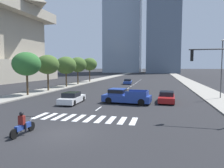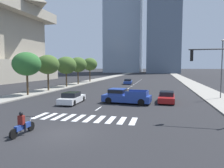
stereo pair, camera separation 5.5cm
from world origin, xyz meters
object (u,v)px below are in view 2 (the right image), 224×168
at_px(motorcycle_lead, 22,126).
at_px(street_tree_fourth, 78,65).
at_px(street_tree_nearest, 27,64).
at_px(street_tree_second, 48,65).
at_px(sedan_blue_2, 128,82).
at_px(street_tree_third, 66,65).
at_px(street_tree_fifth, 90,64).
at_px(sedan_red_0, 167,97).
at_px(sedan_white_1, 72,98).
at_px(street_lamp_east, 222,64).
at_px(pickup_truck, 124,96).

relative_size(motorcycle_lead, street_tree_fourth, 0.36).
bearing_deg(street_tree_nearest, street_tree_second, 90.00).
distance_m(sedan_blue_2, street_tree_third, 15.88).
distance_m(street_tree_third, street_tree_fifth, 14.46).
relative_size(motorcycle_lead, sedan_red_0, 0.49).
xyz_separation_m(motorcycle_lead, sedan_white_1, (-1.61, 10.99, 0.02)).
relative_size(sedan_white_1, sedan_blue_2, 0.94).
height_order(street_lamp_east, street_tree_fifth, street_lamp_east).
relative_size(sedan_red_0, sedan_blue_2, 0.93).
bearing_deg(sedan_white_1, street_tree_fourth, 18.49).
bearing_deg(street_tree_nearest, sedan_blue_2, 64.78).
bearing_deg(motorcycle_lead, sedan_red_0, -30.87).
bearing_deg(motorcycle_lead, street_tree_fourth, 18.46).
distance_m(sedan_blue_2, street_tree_fourth, 12.63).
bearing_deg(pickup_truck, street_tree_fourth, -50.68).
xyz_separation_m(sedan_blue_2, street_tree_nearest, (-11.04, -23.44, 4.03)).
relative_size(pickup_truck, sedan_red_0, 1.24).
relative_size(street_tree_second, street_tree_fourth, 0.97).
bearing_deg(sedan_red_0, pickup_truck, -65.92).
relative_size(sedan_blue_2, street_lamp_east, 0.65).
bearing_deg(sedan_red_0, motorcycle_lead, -29.72).
distance_m(pickup_truck, street_tree_fifth, 33.60).
relative_size(sedan_red_0, street_tree_third, 0.74).
height_order(street_tree_nearest, street_tree_fifth, street_tree_fifth).
height_order(street_tree_third, street_tree_fourth, street_tree_fourth).
bearing_deg(sedan_white_1, street_tree_second, 39.25).
distance_m(sedan_white_1, street_tree_fourth, 25.00).
bearing_deg(street_lamp_east, street_tree_nearest, -173.08).
height_order(sedan_white_1, street_tree_fourth, street_tree_fourth).
xyz_separation_m(sedan_red_0, street_tree_fifth, (-19.43, 28.09, 4.27)).
height_order(sedan_white_1, sedan_blue_2, sedan_white_1).
bearing_deg(street_tree_fourth, sedan_white_1, -69.16).
distance_m(street_tree_nearest, street_tree_third, 12.72).
height_order(street_tree_nearest, street_tree_third, street_tree_nearest).
xyz_separation_m(street_tree_nearest, street_tree_fourth, (0.00, 18.87, 0.05)).
relative_size(sedan_white_1, street_tree_second, 0.76).
xyz_separation_m(sedan_blue_2, street_lamp_east, (15.34, -20.24, 3.94)).
relative_size(sedan_blue_2, street_tree_nearest, 0.79).
bearing_deg(motorcycle_lead, street_tree_third, 21.92).
height_order(sedan_white_1, street_tree_nearest, street_tree_nearest).
bearing_deg(street_tree_second, motorcycle_lead, -63.54).
relative_size(street_tree_nearest, street_tree_fourth, 0.99).
bearing_deg(street_lamp_east, street_tree_fifth, 137.73).
bearing_deg(street_tree_fifth, street_tree_fourth, -90.00).
relative_size(street_tree_fourth, street_tree_fifth, 0.97).
bearing_deg(motorcycle_lead, sedan_white_1, 9.84).
bearing_deg(sedan_blue_2, pickup_truck, -176.39).
bearing_deg(street_tree_nearest, motorcycle_lead, -55.61).
xyz_separation_m(motorcycle_lead, pickup_truck, (4.26, 12.39, 0.23)).
bearing_deg(sedan_blue_2, motorcycle_lead, 174.82).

